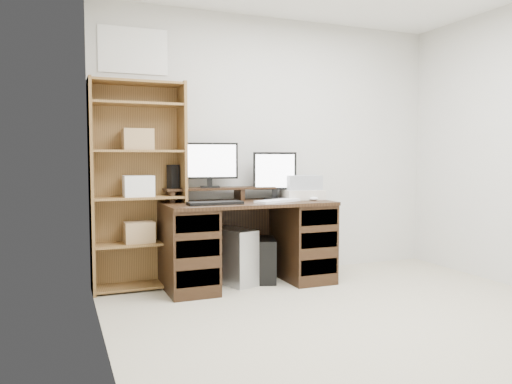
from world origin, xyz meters
TOP-DOWN VIEW (x-y plane):
  - room at (-0.00, 0.00)m, footprint 3.54×4.04m
  - desk at (-0.42, 1.64)m, footprint 1.50×0.70m
  - riser_shelf at (-0.42, 1.85)m, footprint 1.40×0.22m
  - monitor_wide at (-0.71, 1.85)m, footprint 0.51×0.17m
  - monitor_small at (-0.10, 1.76)m, footprint 0.40×0.21m
  - speaker at (-1.04, 1.88)m, footprint 0.11×0.11m
  - keyboard_black at (-0.77, 1.47)m, footprint 0.47×0.16m
  - keyboard_white at (-0.19, 1.49)m, footprint 0.48×0.32m
  - mouse at (0.19, 1.51)m, footprint 0.09×0.07m
  - printer at (0.16, 1.68)m, footprint 0.39×0.31m
  - basket at (0.16, 1.68)m, footprint 0.35×0.28m
  - tower_silver at (-0.54, 1.72)m, footprint 0.38×0.55m
  - tower_black at (-0.22, 1.68)m, footprint 0.29×0.43m
  - bookshelf at (-1.35, 1.86)m, footprint 0.80×0.30m

SIDE VIEW (x-z plane):
  - tower_black at x=-0.22m, z-range 0.00..0.40m
  - tower_silver at x=-0.54m, z-range 0.00..0.50m
  - desk at x=-0.42m, z-range 0.01..0.76m
  - keyboard_white at x=-0.19m, z-range 0.75..0.77m
  - keyboard_black at x=-0.77m, z-range 0.75..0.78m
  - mouse at x=0.19m, z-range 0.75..0.79m
  - printer at x=0.16m, z-range 0.75..0.84m
  - riser_shelf at x=-0.42m, z-range 0.78..0.90m
  - basket at x=0.16m, z-range 0.84..0.98m
  - bookshelf at x=-1.35m, z-range 0.02..1.82m
  - speaker at x=-1.04m, z-range 0.87..1.08m
  - monitor_small at x=-0.10m, z-range 0.77..1.21m
  - monitor_wide at x=-0.71m, z-range 0.89..1.30m
  - room at x=0.00m, z-range -0.02..2.52m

